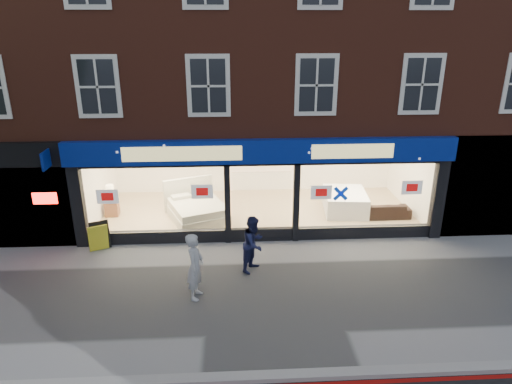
{
  "coord_description": "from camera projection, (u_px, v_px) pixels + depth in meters",
  "views": [
    {
      "loc": [
        -0.91,
        -9.84,
        6.44
      ],
      "look_at": [
        -0.21,
        2.5,
        1.84
      ],
      "focal_mm": 32.0,
      "sensor_mm": 36.0,
      "label": 1
    }
  ],
  "objects": [
    {
      "name": "ground",
      "position": [
        270.0,
        294.0,
        11.5
      ],
      "size": [
        120.0,
        120.0,
        0.0
      ],
      "primitive_type": "plane",
      "color": "gray",
      "rests_on": "ground"
    },
    {
      "name": "kerb_stone",
      "position": [
        283.0,
        376.0,
        8.77
      ],
      "size": [
        60.0,
        0.25,
        0.12
      ],
      "primitive_type": "cube",
      "color": "gray",
      "rests_on": "ground"
    },
    {
      "name": "showroom_floor",
      "position": [
        258.0,
        212.0,
        16.39
      ],
      "size": [
        11.0,
        4.5,
        0.1
      ],
      "primitive_type": "cube",
      "color": "tan",
      "rests_on": "ground"
    },
    {
      "name": "building",
      "position": [
        255.0,
        15.0,
        15.66
      ],
      "size": [
        19.0,
        8.26,
        10.3
      ],
      "color": "#602A1D",
      "rests_on": "ground"
    },
    {
      "name": "display_bed",
      "position": [
        197.0,
        209.0,
        15.63
      ],
      "size": [
        2.38,
        2.59,
        1.19
      ],
      "rotation": [
        0.0,
        0.0,
        0.38
      ],
      "color": "beige",
      "rests_on": "showroom_floor"
    },
    {
      "name": "bedside_table",
      "position": [
        112.0,
        208.0,
        15.9
      ],
      "size": [
        0.47,
        0.47,
        0.55
      ],
      "primitive_type": "cube",
      "rotation": [
        0.0,
        0.0,
        0.05
      ],
      "color": "brown",
      "rests_on": "showroom_floor"
    },
    {
      "name": "mattress_stack",
      "position": [
        345.0,
        202.0,
        16.21
      ],
      "size": [
        1.6,
        1.94,
        0.71
      ],
      "rotation": [
        0.0,
        0.0,
        -0.1
      ],
      "color": "silver",
      "rests_on": "showroom_floor"
    },
    {
      "name": "sofa",
      "position": [
        384.0,
        210.0,
        15.76
      ],
      "size": [
        1.77,
        0.7,
        0.51
      ],
      "primitive_type": "imported",
      "rotation": [
        0.0,
        0.0,
        3.15
      ],
      "color": "black",
      "rests_on": "showroom_floor"
    },
    {
      "name": "a_board",
      "position": [
        99.0,
        237.0,
        13.62
      ],
      "size": [
        0.67,
        0.56,
        0.88
      ],
      "primitive_type": "cube",
      "rotation": [
        0.0,
        0.0,
        0.41
      ],
      "color": "yellow",
      "rests_on": "ground"
    },
    {
      "name": "pedestrian_grey",
      "position": [
        195.0,
        266.0,
        11.11
      ],
      "size": [
        0.52,
        0.69,
        1.72
      ],
      "primitive_type": "imported",
      "rotation": [
        0.0,
        0.0,
        1.38
      ],
      "color": "#A9ABB1",
      "rests_on": "ground"
    },
    {
      "name": "pedestrian_blue",
      "position": [
        254.0,
        244.0,
        12.4
      ],
      "size": [
        0.92,
        0.98,
        1.59
      ],
      "primitive_type": "imported",
      "rotation": [
        0.0,
        0.0,
        1.0
      ],
      "color": "#161A3F",
      "rests_on": "ground"
    }
  ]
}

